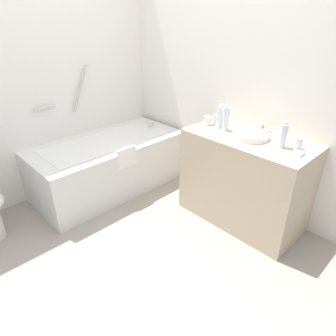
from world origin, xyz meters
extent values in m
plane|color=#9E9389|center=(0.00, 0.00, 0.00)|extent=(3.81, 3.81, 0.00)
cube|color=white|center=(0.00, 1.44, 1.27)|extent=(3.21, 0.10, 2.55)
cube|color=white|center=(1.45, 0.00, 1.27)|extent=(0.10, 3.18, 2.55)
cube|color=silver|center=(0.54, 1.00, 0.28)|extent=(1.64, 0.78, 0.56)
cube|color=white|center=(0.54, 1.00, 0.52)|extent=(1.34, 0.56, 0.09)
cylinder|color=#BCBCC1|center=(1.18, 1.00, 0.60)|extent=(0.09, 0.03, 0.03)
cylinder|color=#BCBCC1|center=(0.51, 1.36, 1.07)|extent=(0.23, 0.03, 0.47)
cylinder|color=#BCBCC1|center=(0.09, 1.36, 0.95)|extent=(0.22, 0.03, 0.03)
cube|color=white|center=(0.52, 0.62, 0.51)|extent=(0.22, 0.03, 0.20)
cube|color=tan|center=(1.12, -0.37, 0.42)|extent=(0.57, 1.11, 0.85)
cylinder|color=white|center=(1.11, -0.38, 0.87)|extent=(0.31, 0.31, 0.05)
cylinder|color=#A4A4A9|center=(1.31, -0.38, 0.88)|extent=(0.02, 0.02, 0.07)
cylinder|color=#A4A4A9|center=(1.25, -0.38, 0.91)|extent=(0.12, 0.02, 0.02)
cylinder|color=#A4A4A9|center=(1.31, -0.44, 0.86)|extent=(0.03, 0.03, 0.04)
cylinder|color=#A4A4A9|center=(1.31, -0.32, 0.86)|extent=(0.03, 0.03, 0.04)
cylinder|color=silver|center=(1.12, -0.04, 0.95)|extent=(0.06, 0.06, 0.20)
cylinder|color=white|center=(1.12, -0.04, 1.06)|extent=(0.03, 0.03, 0.02)
cylinder|color=silver|center=(1.11, -0.66, 0.94)|extent=(0.06, 0.06, 0.19)
cylinder|color=white|center=(1.11, -0.66, 1.05)|extent=(0.03, 0.03, 0.02)
cylinder|color=silver|center=(1.10, -0.12, 0.95)|extent=(0.06, 0.06, 0.22)
cylinder|color=white|center=(1.10, -0.12, 1.07)|extent=(0.03, 0.03, 0.02)
cylinder|color=white|center=(1.16, -0.76, 0.90)|extent=(0.07, 0.07, 0.10)
cylinder|color=white|center=(1.17, 0.03, 0.89)|extent=(0.06, 0.06, 0.10)
cylinder|color=white|center=(1.10, 0.08, 0.89)|extent=(0.07, 0.07, 0.09)
cube|color=white|center=(1.08, -0.82, 0.86)|extent=(0.09, 0.06, 0.02)
camera|label=1|loc=(-1.05, -1.61, 1.81)|focal=32.00mm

